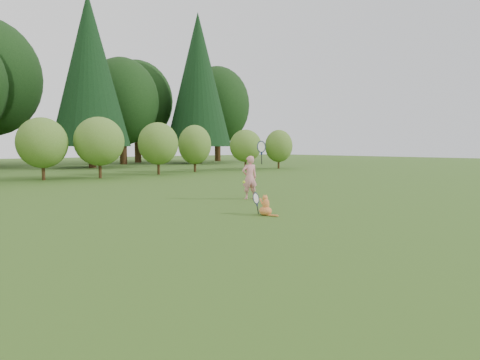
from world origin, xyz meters
TOP-DOWN VIEW (x-y plane):
  - ground at (0.00, 0.00)m, footprint 100.00×100.00m
  - shrub_row at (0.00, 13.00)m, footprint 28.00×3.00m
  - woodland_backdrop at (0.00, 23.00)m, footprint 48.00×10.00m
  - child at (1.63, 2.09)m, footprint 0.71×0.41m
  - cat at (0.14, -0.13)m, footprint 0.38×0.61m
  - tennis_ball at (0.97, 1.58)m, footprint 0.07×0.07m

SIDE VIEW (x-z plane):
  - ground at x=0.00m, z-range 0.00..0.00m
  - cat at x=0.14m, z-range -0.08..0.54m
  - tennis_ball at x=0.97m, z-range 0.52..0.59m
  - child at x=1.63m, z-range -0.28..1.56m
  - shrub_row at x=0.00m, z-range 0.00..2.80m
  - woodland_backdrop at x=0.00m, z-range 0.00..15.00m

